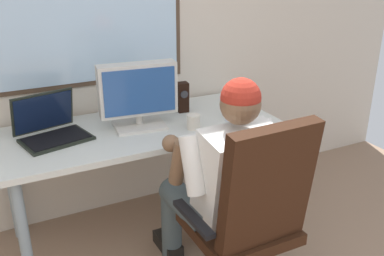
% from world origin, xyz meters
% --- Properties ---
extents(wall_rear, '(5.38, 0.08, 2.66)m').
position_xyz_m(wall_rear, '(-0.00, 2.44, 1.34)').
color(wall_rear, beige).
rests_on(wall_rear, ground).
extents(desk, '(1.64, 0.71, 0.73)m').
position_xyz_m(desk, '(0.27, 2.03, 0.64)').
color(desk, '#82949D').
rests_on(desk, ground).
extents(office_chair, '(0.57, 0.55, 1.06)m').
position_xyz_m(office_chair, '(0.49, 1.14, 0.58)').
color(office_chair, black).
rests_on(office_chair, ground).
extents(person_seated, '(0.54, 0.75, 1.19)m').
position_xyz_m(person_seated, '(0.49, 1.41, 0.62)').
color(person_seated, '#404C4F').
rests_on(person_seated, ground).
extents(crt_monitor, '(0.47, 0.27, 0.39)m').
position_xyz_m(crt_monitor, '(0.27, 2.03, 0.95)').
color(crt_monitor, beige).
rests_on(crt_monitor, desk).
extents(laptop, '(0.42, 0.38, 0.25)m').
position_xyz_m(laptop, '(-0.24, 2.10, 0.79)').
color(laptop, black).
rests_on(laptop, desk).
extents(wine_glass, '(0.09, 0.09, 0.16)m').
position_xyz_m(wine_glass, '(0.80, 1.87, 0.84)').
color(wine_glass, silver).
rests_on(wine_glass, desk).
extents(desk_speaker, '(0.08, 0.08, 0.20)m').
position_xyz_m(desk_speaker, '(0.61, 2.16, 0.83)').
color(desk_speaker, black).
rests_on(desk_speaker, desk).
extents(coffee_mug, '(0.08, 0.08, 0.09)m').
position_xyz_m(coffee_mug, '(0.54, 1.85, 0.77)').
color(coffee_mug, beige).
rests_on(coffee_mug, desk).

